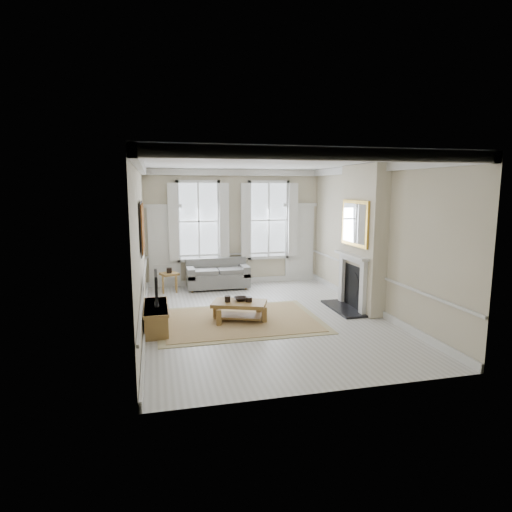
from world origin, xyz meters
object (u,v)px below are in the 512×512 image
object	(u,v)px
side_table	(169,277)
tv_stand	(156,318)
coffee_table	(239,305)
sofa	(217,276)

from	to	relation	value
side_table	tv_stand	distance (m)	3.23
coffee_table	tv_stand	world-z (taller)	tv_stand
sofa	coffee_table	bearing A→B (deg)	-89.90
sofa	side_table	bearing A→B (deg)	-173.38
sofa	tv_stand	distance (m)	3.79
tv_stand	coffee_table	bearing A→B (deg)	5.10
side_table	sofa	bearing A→B (deg)	6.62
side_table	coffee_table	world-z (taller)	side_table
sofa	side_table	distance (m)	1.38
coffee_table	tv_stand	size ratio (longest dim) A/B	0.93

